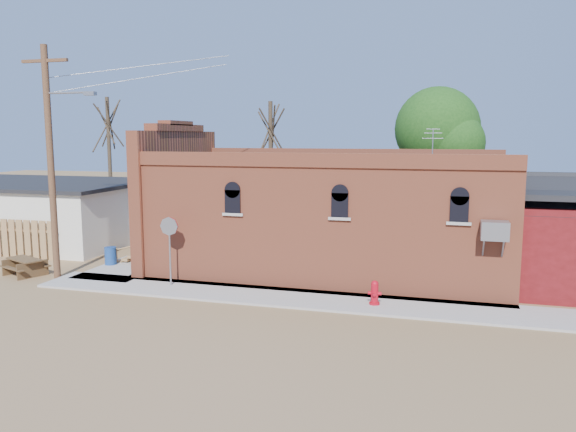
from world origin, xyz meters
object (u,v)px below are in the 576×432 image
(stop_sign, at_px, (169,233))
(trash_barrel, at_px, (111,256))
(utility_pole, at_px, (52,157))
(fire_hydrant, at_px, (375,293))
(picnic_table, at_px, (25,264))
(brick_bar, at_px, (323,214))

(stop_sign, xyz_separation_m, trash_barrel, (-4.08, 2.34, -1.60))
(stop_sign, distance_m, trash_barrel, 4.97)
(utility_pole, distance_m, stop_sign, 5.63)
(utility_pole, relative_size, fire_hydrant, 11.20)
(trash_barrel, height_order, picnic_table, trash_barrel)
(trash_barrel, distance_m, picnic_table, 3.36)
(trash_barrel, relative_size, picnic_table, 0.38)
(stop_sign, bearing_deg, trash_barrel, 170.73)
(brick_bar, distance_m, trash_barrel, 9.35)
(brick_bar, height_order, fire_hydrant, brick_bar)
(fire_hydrant, distance_m, trash_barrel, 12.03)
(trash_barrel, xyz_separation_m, picnic_table, (-2.42, -2.33, -0.01))
(brick_bar, distance_m, fire_hydrant, 5.76)
(stop_sign, bearing_deg, brick_bar, 61.99)
(utility_pole, distance_m, trash_barrel, 4.98)
(brick_bar, xyz_separation_m, fire_hydrant, (2.77, -4.69, -1.86))
(fire_hydrant, distance_m, stop_sign, 7.80)
(stop_sign, height_order, picnic_table, stop_sign)
(utility_pole, xyz_separation_m, fire_hydrant, (12.56, -0.40, -4.30))
(trash_barrel, bearing_deg, fire_hydrant, -13.15)
(utility_pole, height_order, stop_sign, utility_pole)
(utility_pole, xyz_separation_m, trash_barrel, (0.84, 2.34, -4.31))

